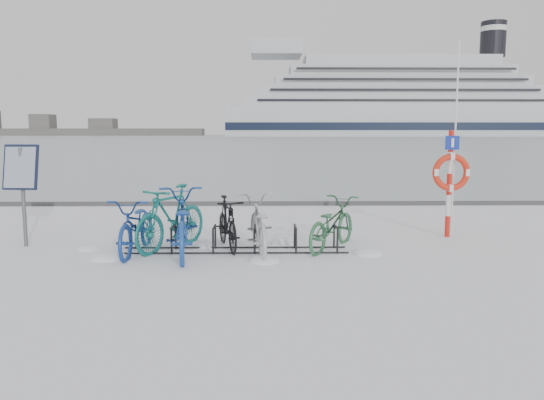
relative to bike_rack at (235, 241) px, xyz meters
name	(u,v)px	position (x,y,z in m)	size (l,w,h in m)	color
ground	(235,251)	(0.00, 0.00, -0.18)	(900.00, 900.00, 0.00)	white
ice_sheet	(262,138)	(0.00, 155.00, -0.17)	(400.00, 298.00, 0.02)	#A9B6BF
quay_edge	(246,204)	(0.00, 5.90, -0.13)	(400.00, 0.25, 0.10)	#3F3F42
bike_rack	(235,241)	(0.00, 0.00, 0.00)	(4.00, 0.48, 0.46)	black
info_board	(21,173)	(-3.90, 0.45, 1.18)	(0.65, 0.29, 1.88)	#595B5E
lifebuoy_station	(451,173)	(4.23, 1.18, 1.13)	(0.75, 0.22, 3.89)	red
cruise_ferry	(396,106)	(56.06, 216.18, 12.67)	(143.64, 27.08, 47.20)	white
shoreline	(19,130)	(-122.02, 260.00, 2.61)	(180.00, 12.00, 9.50)	#4A4A4A
bike_0	(137,224)	(-1.71, -0.04, 0.33)	(0.68, 1.95, 1.02)	navy
bike_1	(171,216)	(-1.16, 0.27, 0.42)	(0.56, 1.99, 1.19)	#166A66
bike_2	(181,221)	(-0.91, -0.23, 0.40)	(0.77, 2.21, 1.16)	#194397
bike_3	(227,221)	(-0.15, 0.29, 0.31)	(0.46, 1.63, 0.98)	black
bike_4	(258,223)	(0.42, -0.06, 0.33)	(0.68, 1.97, 1.03)	#ACAEB3
bike_5	(331,222)	(1.75, 0.23, 0.30)	(0.64, 1.83, 0.96)	#2D643F
snow_drifts	(217,253)	(-0.30, -0.13, -0.18)	(5.46, 2.02, 0.22)	white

